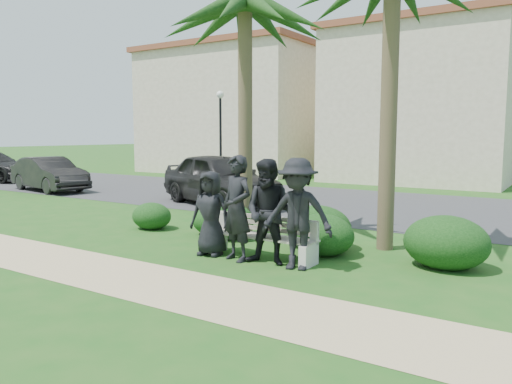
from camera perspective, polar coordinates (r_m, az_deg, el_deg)
ground at (r=9.29m, az=-4.24°, el=-7.46°), size 160.00×160.00×0.00m
footpath at (r=7.98m, az=-12.20°, el=-9.97°), size 30.00×1.60×0.01m
asphalt_street at (r=16.27m, az=13.06°, el=-1.50°), size 160.00×8.00×0.01m
stucco_bldg_left at (r=30.66m, az=-1.78°, el=9.28°), size 10.40×8.40×7.30m
stucco_bldg_right at (r=26.01m, az=18.83°, el=9.40°), size 8.40×8.40×7.30m
street_lamp at (r=24.01m, az=-4.09°, el=8.27°), size 0.36×0.36×4.29m
park_bench at (r=9.14m, az=0.61°, el=-5.51°), size 2.12×0.50×0.74m
man_a at (r=9.34m, az=-5.22°, el=-2.43°), size 0.85×0.63×1.58m
man_b at (r=8.87m, az=-2.20°, el=-1.87°), size 0.79×0.63×1.89m
man_c at (r=8.61m, az=1.52°, el=-2.31°), size 0.98×0.82×1.84m
man_d at (r=8.32m, az=4.74°, el=-2.53°), size 1.32×0.92×1.87m
hedge_a at (r=12.19m, az=-11.85°, el=-2.62°), size 1.00×0.83×0.65m
hedge_b at (r=11.27m, az=-4.80°, el=-3.16°), size 1.06×0.87×0.69m
hedge_c at (r=10.90m, az=-3.42°, el=-3.13°), size 1.26×1.04×0.82m
hedge_d at (r=9.47m, az=7.58°, el=-4.74°), size 1.23×1.01×0.80m
hedge_e at (r=10.01m, az=7.11°, el=-3.88°), size 1.35×1.12×0.88m
hedge_f at (r=9.06m, az=20.91°, el=-5.24°), size 1.42×1.17×0.93m
palm_left at (r=11.58m, az=-1.27°, el=20.57°), size 3.00×3.00×6.03m
car_a at (r=15.94m, az=-4.13°, el=1.50°), size 5.27×3.58×1.67m
car_b at (r=21.48m, az=-22.55°, el=1.90°), size 4.25×2.04×1.34m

